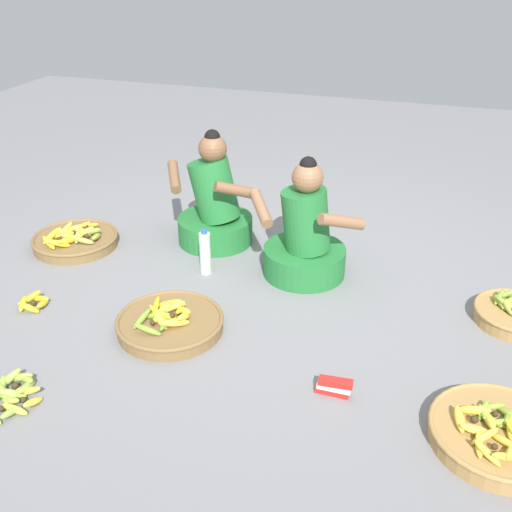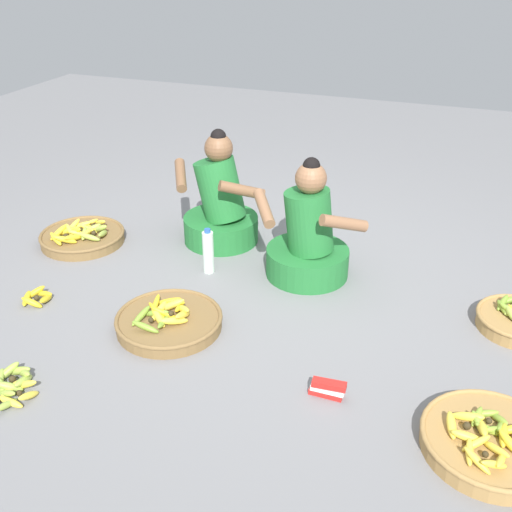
{
  "view_description": "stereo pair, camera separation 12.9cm",
  "coord_description": "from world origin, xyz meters",
  "px_view_note": "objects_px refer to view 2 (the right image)",
  "views": [
    {
      "loc": [
        0.93,
        -3.04,
        1.94
      ],
      "look_at": [
        0.0,
        -0.2,
        0.35
      ],
      "focal_mm": 43.04,
      "sensor_mm": 36.0,
      "label": 1
    },
    {
      "loc": [
        1.05,
        -3.0,
        1.94
      ],
      "look_at": [
        0.0,
        -0.2,
        0.35
      ],
      "focal_mm": 43.04,
      "sensor_mm": 36.0,
      "label": 2
    }
  ],
  "objects_px": {
    "vendor_woman_behind": "(220,207)",
    "packet_carton_stack": "(328,389)",
    "banana_basket_near_vendor": "(82,236)",
    "water_bottle": "(208,252)",
    "loose_bananas_mid_left": "(37,297)",
    "banana_basket_back_center": "(492,441)",
    "loose_bananas_front_center": "(10,386)",
    "vendor_woman_front": "(308,240)",
    "banana_basket_near_bicycle": "(169,320)"
  },
  "relations": [
    {
      "from": "vendor_woman_front",
      "to": "banana_basket_near_vendor",
      "type": "xyz_separation_m",
      "value": [
        -1.6,
        -0.12,
        -0.2
      ]
    },
    {
      "from": "vendor_woman_behind",
      "to": "loose_bananas_front_center",
      "type": "xyz_separation_m",
      "value": [
        -0.29,
        -1.83,
        -0.23
      ]
    },
    {
      "from": "vendor_woman_behind",
      "to": "packet_carton_stack",
      "type": "xyz_separation_m",
      "value": [
        1.12,
        -1.34,
        -0.21
      ]
    },
    {
      "from": "loose_bananas_mid_left",
      "to": "water_bottle",
      "type": "distance_m",
      "value": 1.06
    },
    {
      "from": "banana_basket_near_vendor",
      "to": "water_bottle",
      "type": "bearing_deg",
      "value": -3.76
    },
    {
      "from": "banana_basket_near_vendor",
      "to": "loose_bananas_mid_left",
      "type": "xyz_separation_m",
      "value": [
        0.2,
        -0.75,
        -0.02
      ]
    },
    {
      "from": "banana_basket_back_center",
      "to": "water_bottle",
      "type": "height_order",
      "value": "water_bottle"
    },
    {
      "from": "vendor_woman_front",
      "to": "banana_basket_near_bicycle",
      "type": "xyz_separation_m",
      "value": [
        -0.54,
        -0.84,
        -0.2
      ]
    },
    {
      "from": "banana_basket_back_center",
      "to": "vendor_woman_front",
      "type": "bearing_deg",
      "value": 134.38
    },
    {
      "from": "loose_bananas_mid_left",
      "to": "packet_carton_stack",
      "type": "bearing_deg",
      "value": -6.61
    },
    {
      "from": "banana_basket_near_bicycle",
      "to": "water_bottle",
      "type": "height_order",
      "value": "water_bottle"
    },
    {
      "from": "vendor_woman_front",
      "to": "loose_bananas_mid_left",
      "type": "height_order",
      "value": "vendor_woman_front"
    },
    {
      "from": "banana_basket_near_vendor",
      "to": "loose_bananas_front_center",
      "type": "height_order",
      "value": "banana_basket_near_vendor"
    },
    {
      "from": "banana_basket_near_vendor",
      "to": "loose_bananas_mid_left",
      "type": "distance_m",
      "value": 0.78
    },
    {
      "from": "vendor_woman_front",
      "to": "packet_carton_stack",
      "type": "height_order",
      "value": "vendor_woman_front"
    },
    {
      "from": "vendor_woman_behind",
      "to": "packet_carton_stack",
      "type": "distance_m",
      "value": 1.76
    },
    {
      "from": "vendor_woman_front",
      "to": "vendor_woman_behind",
      "type": "xyz_separation_m",
      "value": [
        -0.71,
        0.26,
        0.01
      ]
    },
    {
      "from": "banana_basket_back_center",
      "to": "loose_bananas_front_center",
      "type": "relative_size",
      "value": 1.77
    },
    {
      "from": "banana_basket_near_vendor",
      "to": "water_bottle",
      "type": "relative_size",
      "value": 1.92
    },
    {
      "from": "loose_bananas_mid_left",
      "to": "loose_bananas_front_center",
      "type": "bearing_deg",
      "value": -60.37
    },
    {
      "from": "banana_basket_near_vendor",
      "to": "banana_basket_back_center",
      "type": "relative_size",
      "value": 0.98
    },
    {
      "from": "loose_bananas_front_center",
      "to": "vendor_woman_front",
      "type": "bearing_deg",
      "value": 57.63
    },
    {
      "from": "banana_basket_back_center",
      "to": "loose_bananas_mid_left",
      "type": "xyz_separation_m",
      "value": [
        -2.55,
        0.3,
        -0.02
      ]
    },
    {
      "from": "vendor_woman_front",
      "to": "loose_bananas_mid_left",
      "type": "bearing_deg",
      "value": -148.13
    },
    {
      "from": "vendor_woman_behind",
      "to": "loose_bananas_front_center",
      "type": "relative_size",
      "value": 2.39
    },
    {
      "from": "vendor_woman_front",
      "to": "loose_bananas_mid_left",
      "type": "distance_m",
      "value": 1.66
    },
    {
      "from": "loose_bananas_front_center",
      "to": "packet_carton_stack",
      "type": "distance_m",
      "value": 1.5
    },
    {
      "from": "vendor_woman_behind",
      "to": "banana_basket_near_bicycle",
      "type": "distance_m",
      "value": 1.13
    },
    {
      "from": "vendor_woman_front",
      "to": "banana_basket_near_vendor",
      "type": "relative_size",
      "value": 1.33
    },
    {
      "from": "vendor_woman_behind",
      "to": "water_bottle",
      "type": "relative_size",
      "value": 2.65
    },
    {
      "from": "water_bottle",
      "to": "packet_carton_stack",
      "type": "height_order",
      "value": "water_bottle"
    },
    {
      "from": "vendor_woman_behind",
      "to": "water_bottle",
      "type": "distance_m",
      "value": 0.47
    },
    {
      "from": "banana_basket_near_vendor",
      "to": "loose_bananas_mid_left",
      "type": "relative_size",
      "value": 3.03
    },
    {
      "from": "banana_basket_near_bicycle",
      "to": "water_bottle",
      "type": "distance_m",
      "value": 0.66
    },
    {
      "from": "banana_basket_near_bicycle",
      "to": "vendor_woman_front",
      "type": "bearing_deg",
      "value": 57.13
    },
    {
      "from": "vendor_woman_front",
      "to": "loose_bananas_front_center",
      "type": "bearing_deg",
      "value": -122.37
    },
    {
      "from": "banana_basket_near_vendor",
      "to": "loose_bananas_front_center",
      "type": "xyz_separation_m",
      "value": [
        0.6,
        -1.46,
        -0.02
      ]
    },
    {
      "from": "banana_basket_near_bicycle",
      "to": "loose_bananas_mid_left",
      "type": "height_order",
      "value": "banana_basket_near_bicycle"
    },
    {
      "from": "vendor_woman_behind",
      "to": "vendor_woman_front",
      "type": "bearing_deg",
      "value": -20.06
    },
    {
      "from": "vendor_woman_behind",
      "to": "packet_carton_stack",
      "type": "height_order",
      "value": "vendor_woman_behind"
    },
    {
      "from": "water_bottle",
      "to": "packet_carton_stack",
      "type": "distance_m",
      "value": 1.36
    },
    {
      "from": "loose_bananas_mid_left",
      "to": "water_bottle",
      "type": "height_order",
      "value": "water_bottle"
    },
    {
      "from": "vendor_woman_front",
      "to": "banana_basket_near_bicycle",
      "type": "distance_m",
      "value": 1.02
    },
    {
      "from": "loose_bananas_mid_left",
      "to": "packet_carton_stack",
      "type": "relative_size",
      "value": 1.09
    },
    {
      "from": "loose_bananas_front_center",
      "to": "banana_basket_near_vendor",
      "type": "bearing_deg",
      "value": 112.34
    },
    {
      "from": "vendor_woman_behind",
      "to": "loose_bananas_mid_left",
      "type": "relative_size",
      "value": 4.17
    },
    {
      "from": "vendor_woman_front",
      "to": "vendor_woman_behind",
      "type": "relative_size",
      "value": 0.97
    },
    {
      "from": "banana_basket_near_bicycle",
      "to": "banana_basket_near_vendor",
      "type": "xyz_separation_m",
      "value": [
        -1.05,
        0.72,
        0.0
      ]
    },
    {
      "from": "banana_basket_near_vendor",
      "to": "loose_bananas_front_center",
      "type": "distance_m",
      "value": 1.57
    },
    {
      "from": "packet_carton_stack",
      "to": "vendor_woman_front",
      "type": "bearing_deg",
      "value": 111.17
    }
  ]
}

